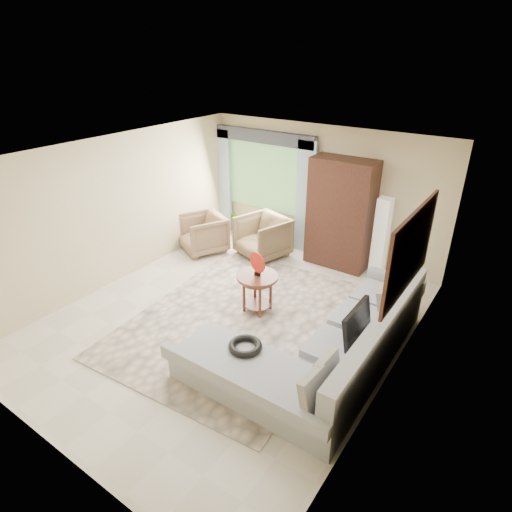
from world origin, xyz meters
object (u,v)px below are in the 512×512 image
Objects in this scene: tv_screen at (357,324)px; armchair_right at (263,237)px; sectional_sofa at (329,352)px; floor_lamp at (381,237)px; potted_plant at (240,224)px; armoire at (340,214)px; coffee_table at (257,293)px; armchair_left at (203,233)px.

armchair_right is (-2.91, 2.16, -0.30)m from tv_screen.
tv_screen is (0.27, 0.20, 0.44)m from sectional_sofa.
floor_lamp is at bearing 32.38° from armchair_right.
armchair_right is 1.70× the size of potted_plant.
floor_lamp reaches higher than armchair_right.
armoire is at bearing 113.06° from sectional_sofa.
sectional_sofa is at bearing -24.51° from armchair_right.
coffee_table reaches higher than potted_plant.
coffee_table is 2.41m from armoire.
sectional_sofa is 6.37× the size of potted_plant.
armchair_left is 0.41× the size of armoire.
armoire is (1.41, 0.54, 0.63)m from armchair_right.
sectional_sofa is 4.68× the size of tv_screen.
tv_screen is 2.84m from floor_lamp.
sectional_sofa reaches higher than armchair_right.
floor_lamp is at bearing 98.33° from sectional_sofa.
sectional_sofa is at bearing -38.98° from potted_plant.
sectional_sofa is 3.03m from floor_lamp.
armoire reaches higher than armchair_left.
armchair_right is at bearing -30.63° from potted_plant.
sectional_sofa reaches higher than coffee_table.
armoire is at bearing 81.71° from coffee_table.
armoire reaches higher than armchair_right.
tv_screen is at bearing -35.10° from potted_plant.
armchair_right is at bearing 50.70° from armchair_left.
armchair_left is at bearing -138.69° from armchair_right.
floor_lamp is at bearing 104.26° from tv_screen.
potted_plant is (-3.67, 2.97, -0.01)m from sectional_sofa.
armchair_right is 0.61× the size of floor_lamp.
sectional_sofa is 1.65× the size of armoire.
tv_screen is at bearing 4.61° from armchair_left.
potted_plant is 0.36× the size of floor_lamp.
tv_screen is 0.85× the size of armchair_left.
potted_plant is at bearing 144.90° from tv_screen.
sectional_sofa is at bearing -81.67° from floor_lamp.
coffee_table is at bearing 158.59° from sectional_sofa.
floor_lamp is (0.80, 0.06, -0.30)m from armoire.
tv_screen reaches higher than potted_plant.
sectional_sofa is 4.72m from potted_plant.
tv_screen reaches higher than sectional_sofa.
armchair_left is 1.59× the size of potted_plant.
armoire is 0.86m from floor_lamp.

